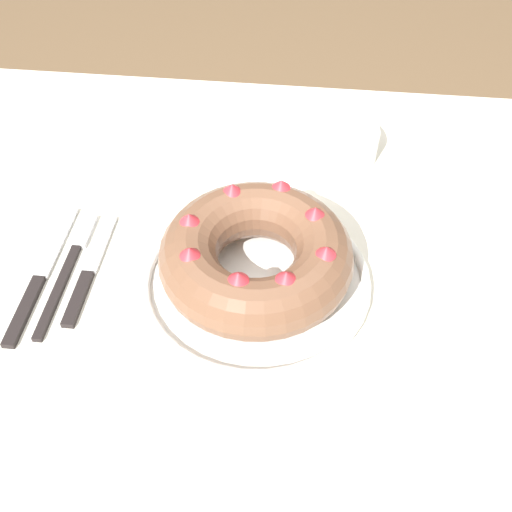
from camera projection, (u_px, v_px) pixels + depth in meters
name	position (u px, v px, depth m)	size (l,w,h in m)	color
ground_plane	(244.00, 512.00, 1.30)	(8.00, 8.00, 0.00)	brown
dining_table	(237.00, 340.00, 0.81)	(1.54, 1.02, 0.74)	silver
serving_dish	(256.00, 280.00, 0.77)	(0.29, 0.29, 0.02)	white
bundt_cake	(256.00, 256.00, 0.73)	(0.24, 0.24, 0.08)	brown
fork	(70.00, 263.00, 0.80)	(0.02, 0.21, 0.01)	black
serving_knife	(39.00, 280.00, 0.78)	(0.02, 0.24, 0.01)	black
cake_knife	(87.00, 275.00, 0.78)	(0.02, 0.19, 0.01)	black
side_bowl	(336.00, 142.00, 0.94)	(0.13, 0.13, 0.05)	white
napkin	(456.00, 267.00, 0.79)	(0.12, 0.09, 0.00)	white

